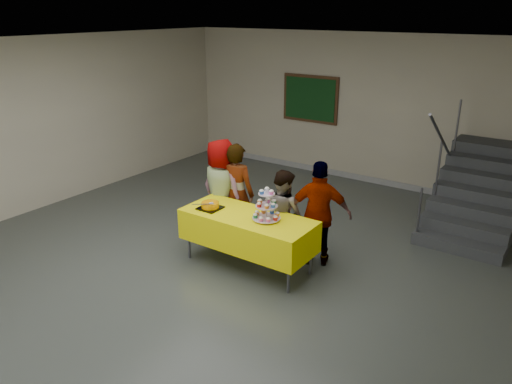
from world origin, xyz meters
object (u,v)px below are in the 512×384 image
schoolchild_a (222,190)px  schoolchild_b (237,194)px  staircase (481,194)px  bake_table (248,230)px  cupcake_stand (267,208)px  schoolchild_d (319,214)px  schoolchild_c (283,214)px  noticeboard (310,99)px  bear_cake (210,205)px

schoolchild_a → schoolchild_b: schoolchild_a is taller
schoolchild_b → staircase: bearing=-143.8°
bake_table → cupcake_stand: (0.29, 0.02, 0.38)m
staircase → schoolchild_d: bearing=-118.1°
cupcake_stand → schoolchild_a: bearing=157.0°
schoolchild_c → noticeboard: 4.30m
bake_table → schoolchild_d: size_ratio=1.24×
schoolchild_d → schoolchild_a: bearing=-18.2°
cupcake_stand → schoolchild_d: size_ratio=0.29×
bear_cake → schoolchild_b: bearing=92.9°
noticeboard → schoolchild_a: bearing=-80.9°
bear_cake → schoolchild_d: size_ratio=0.24×
bear_cake → schoolchild_c: 1.04m
schoolchild_c → staircase: (2.07, 3.00, -0.17)m
schoolchild_c → schoolchild_d: 0.54m
cupcake_stand → schoolchild_a: schoolchild_a is taller
schoolchild_c → bear_cake: bearing=51.9°
schoolchild_a → schoolchild_d: (1.62, 0.12, -0.04)m
schoolchild_a → schoolchild_d: schoolchild_a is taller
cupcake_stand → schoolchild_d: (0.47, 0.61, -0.18)m
schoolchild_d → schoolchild_b: bearing=-19.8°
cupcake_stand → noticeboard: (-1.77, 4.34, 0.67)m
bear_cake → noticeboard: (-0.89, 4.46, 0.77)m
bake_table → schoolchild_d: 1.01m
cupcake_stand → schoolchild_b: (-0.91, 0.55, -0.15)m
bake_table → schoolchild_c: size_ratio=1.42×
schoolchild_a → schoolchild_d: bearing=-168.0°
staircase → schoolchild_a: bearing=-136.4°
bake_table → schoolchild_a: schoolchild_a is taller
bake_table → staircase: (2.31, 3.52, -0.07)m
cupcake_stand → schoolchild_b: 1.07m
schoolchild_d → staircase: staircase is taller
bake_table → schoolchild_b: schoolchild_b is taller
cupcake_stand → noticeboard: bearing=112.2°
bear_cake → schoolchild_a: bearing=114.7°
cupcake_stand → schoolchild_d: schoolchild_d is taller
bear_cake → schoolchild_b: size_ratio=0.23×
schoolchild_c → staircase: size_ratio=0.55×
schoolchild_a → staircase: staircase is taller
schoolchild_b → schoolchild_d: size_ratio=1.04×
schoolchild_a → schoolchild_c: size_ratio=1.21×
cupcake_stand → schoolchild_c: 0.58m
noticeboard → staircase: bearing=-12.5°
schoolchild_b → schoolchild_d: schoolchild_b is taller
schoolchild_c → noticeboard: size_ratio=1.02×
staircase → schoolchild_b: bearing=-134.7°
cupcake_stand → schoolchild_d: bearing=52.4°
noticeboard → bake_table: bearing=-71.3°
schoolchild_c → schoolchild_a: bearing=15.5°
cupcake_stand → staircase: size_ratio=0.19×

